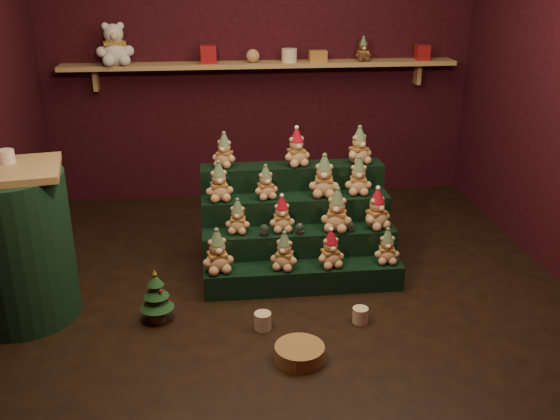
{
  "coord_description": "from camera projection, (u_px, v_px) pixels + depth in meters",
  "views": [
    {
      "loc": [
        -0.47,
        -3.89,
        2.15
      ],
      "look_at": [
        -0.01,
        0.25,
        0.51
      ],
      "focal_mm": 40.0,
      "sensor_mm": 36.0,
      "label": 1
    }
  ],
  "objects": [
    {
      "name": "ground",
      "position": [
        285.0,
        289.0,
        4.43
      ],
      "size": [
        4.0,
        4.0,
        0.0
      ],
      "primitive_type": "plane",
      "color": "black",
      "rests_on": "ground"
    },
    {
      "name": "back_wall",
      "position": [
        260.0,
        51.0,
        5.81
      ],
      "size": [
        4.0,
        0.1,
        2.8
      ],
      "primitive_type": "cube",
      "color": "black",
      "rests_on": "ground"
    },
    {
      "name": "front_wall",
      "position": [
        361.0,
        212.0,
        2.02
      ],
      "size": [
        4.0,
        0.1,
        2.8
      ],
      "primitive_type": "cube",
      "color": "black",
      "rests_on": "ground"
    },
    {
      "name": "back_shelf",
      "position": [
        261.0,
        65.0,
        5.69
      ],
      "size": [
        3.6,
        0.26,
        0.24
      ],
      "color": "tan",
      "rests_on": "ground"
    },
    {
      "name": "riser_tier_front",
      "position": [
        304.0,
        278.0,
        4.4
      ],
      "size": [
        1.4,
        0.22,
        0.18
      ],
      "primitive_type": "cube",
      "color": "black",
      "rests_on": "ground"
    },
    {
      "name": "riser_tier_midfront",
      "position": [
        299.0,
        253.0,
        4.57
      ],
      "size": [
        1.4,
        0.22,
        0.36
      ],
      "primitive_type": "cube",
      "color": "black",
      "rests_on": "ground"
    },
    {
      "name": "riser_tier_midback",
      "position": [
        295.0,
        230.0,
        4.74
      ],
      "size": [
        1.4,
        0.22,
        0.54
      ],
      "primitive_type": "cube",
      "color": "black",
      "rests_on": "ground"
    },
    {
      "name": "riser_tier_back",
      "position": [
        292.0,
        208.0,
        4.91
      ],
      "size": [
        1.4,
        0.22,
        0.72
      ],
      "primitive_type": "cube",
      "color": "black",
      "rests_on": "ground"
    },
    {
      "name": "teddy_0",
      "position": [
        217.0,
        251.0,
        4.24
      ],
      "size": [
        0.26,
        0.24,
        0.3
      ],
      "primitive_type": null,
      "rotation": [
        0.0,
        0.0,
        0.23
      ],
      "color": "tan",
      "rests_on": "riser_tier_front"
    },
    {
      "name": "teddy_1",
      "position": [
        284.0,
        251.0,
        4.29
      ],
      "size": [
        0.24,
        0.23,
        0.27
      ],
      "primitive_type": null,
      "rotation": [
        0.0,
        0.0,
        -0.4
      ],
      "color": "tan",
      "rests_on": "riser_tier_front"
    },
    {
      "name": "teddy_2",
      "position": [
        331.0,
        249.0,
        4.32
      ],
      "size": [
        0.22,
        0.21,
        0.27
      ],
      "primitive_type": null,
      "rotation": [
        0.0,
        0.0,
        0.23
      ],
      "color": "tan",
      "rests_on": "riser_tier_front"
    },
    {
      "name": "teddy_3",
      "position": [
        387.0,
        246.0,
        4.38
      ],
      "size": [
        0.19,
        0.18,
        0.25
      ],
      "primitive_type": null,
      "rotation": [
        0.0,
        0.0,
        -0.09
      ],
      "color": "tan",
      "rests_on": "riser_tier_front"
    },
    {
      "name": "teddy_4",
      "position": [
        238.0,
        216.0,
        4.43
      ],
      "size": [
        0.2,
        0.19,
        0.25
      ],
      "primitive_type": null,
      "rotation": [
        0.0,
        0.0,
        -0.19
      ],
      "color": "tan",
      "rests_on": "riser_tier_midfront"
    },
    {
      "name": "teddy_5",
      "position": [
        282.0,
        214.0,
        4.45
      ],
      "size": [
        0.19,
        0.17,
        0.26
      ],
      "primitive_type": null,
      "rotation": [
        0.0,
        0.0,
        0.05
      ],
      "color": "tan",
      "rests_on": "riser_tier_midfront"
    },
    {
      "name": "teddy_6",
      "position": [
        337.0,
        210.0,
        4.46
      ],
      "size": [
        0.27,
        0.26,
        0.31
      ],
      "primitive_type": null,
      "rotation": [
        0.0,
        0.0,
        -0.32
      ],
      "color": "tan",
      "rests_on": "riser_tier_midfront"
    },
    {
      "name": "teddy_7",
      "position": [
        377.0,
        209.0,
        4.5
      ],
      "size": [
        0.27,
        0.26,
        0.29
      ],
      "primitive_type": null,
      "rotation": [
        0.0,
        0.0,
        0.48
      ],
      "color": "tan",
      "rests_on": "riser_tier_midfront"
    },
    {
      "name": "teddy_8",
      "position": [
        219.0,
        182.0,
        4.52
      ],
      "size": [
        0.23,
        0.21,
        0.28
      ],
      "primitive_type": null,
      "rotation": [
        0.0,
        0.0,
        0.14
      ],
      "color": "tan",
      "rests_on": "riser_tier_midback"
    },
    {
      "name": "teddy_9",
      "position": [
        266.0,
        182.0,
        4.56
      ],
      "size": [
        0.21,
        0.2,
        0.25
      ],
      "primitive_type": null,
      "rotation": [
        0.0,
        0.0,
        0.26
      ],
      "color": "tan",
      "rests_on": "riser_tier_midback"
    },
    {
      "name": "teddy_10",
      "position": [
        324.0,
        176.0,
        4.6
      ],
      "size": [
        0.25,
        0.23,
        0.31
      ],
      "primitive_type": null,
      "rotation": [
        0.0,
        0.0,
        -0.16
      ],
      "color": "tan",
      "rests_on": "riser_tier_midback"
    },
    {
      "name": "teddy_11",
      "position": [
        358.0,
        176.0,
        4.65
      ],
      "size": [
        0.22,
        0.2,
        0.28
      ],
      "primitive_type": null,
      "rotation": [
        0.0,
        0.0,
        -0.12
      ],
      "color": "tan",
      "rests_on": "riser_tier_midback"
    },
    {
      "name": "teddy_12",
      "position": [
        224.0,
        150.0,
        4.69
      ],
      "size": [
        0.23,
        0.23,
        0.26
      ],
      "primitive_type": null,
      "rotation": [
        0.0,
        0.0,
        -0.41
      ],
      "color": "tan",
      "rests_on": "riser_tier_back"
    },
    {
      "name": "teddy_13",
      "position": [
        296.0,
        147.0,
        4.71
      ],
      "size": [
        0.24,
        0.23,
        0.28
      ],
      "primitive_type": null,
      "rotation": [
        0.0,
        0.0,
        0.29
      ],
      "color": "tan",
      "rests_on": "riser_tier_back"
    },
    {
      "name": "teddy_14",
      "position": [
        359.0,
        146.0,
        4.76
      ],
      "size": [
        0.26,
        0.25,
        0.28
      ],
      "primitive_type": null,
      "rotation": [
        0.0,
        0.0,
        0.42
      ],
      "color": "tan",
      "rests_on": "riser_tier_back"
    },
    {
      "name": "snow_globe_a",
      "position": [
        264.0,
        230.0,
        4.4
      ],
      "size": [
        0.06,
        0.06,
        0.08
      ],
      "color": "black",
      "rests_on": "riser_tier_midfront"
    },
    {
      "name": "snow_globe_b",
      "position": [
        300.0,
        228.0,
        4.43
      ],
      "size": [
        0.06,
        0.06,
        0.08
      ],
      "color": "black",
      "rests_on": "riser_tier_midfront"
    },
    {
      "name": "snow_globe_c",
      "position": [
        351.0,
        226.0,
        4.47
      ],
      "size": [
        0.06,
        0.06,
        0.08
      ],
      "color": "black",
      "rests_on": "riser_tier_midfront"
    },
    {
      "name": "side_table",
      "position": [
        15.0,
        245.0,
        3.93
      ],
      "size": [
        0.74,
        0.7,
        1.01
      ],
      "rotation": [
        0.0,
        0.0,
        0.18
      ],
      "color": "tan",
      "rests_on": "ground"
    },
    {
      "name": "table_ornament",
      "position": [
        6.0,
        156.0,
        3.82
      ],
      "size": [
        0.1,
        0.1,
        0.08
      ],
      "primitive_type": "cylinder",
      "color": "beige",
      "rests_on": "side_table"
    },
    {
      "name": "mini_christmas_tree",
      "position": [
        156.0,
        296.0,
        3.97
      ],
      "size": [
        0.22,
        0.22,
        0.37
      ],
      "rotation": [
        0.0,
        0.0,
        -0.34
      ],
      "color": "#482F19",
      "rests_on": "ground"
    },
    {
      "name": "mug_left",
      "position": [
        263.0,
        321.0,
        3.93
      ],
      "size": [
        0.11,
        0.11,
        0.11
      ],
      "primitive_type": "cylinder",
      "color": "beige",
      "rests_on": "ground"
    },
    {
      "name": "mug_right",
      "position": [
        360.0,
        315.0,
        4.0
      ],
      "size": [
        0.1,
        0.1,
        0.1
      ],
      "primitive_type": "cylinder",
      "color": "beige",
      "rests_on": "ground"
    },
    {
      "name": "wicker_basket",
      "position": [
        300.0,
        353.0,
        3.62
      ],
      "size": [
        0.34,
        0.34,
        0.09
      ],
      "primitive_type": "cylinder",
      "rotation": [
        0.0,
        0.0,
        0.18
      ],
      "color": "olive",
      "rests_on": "ground"
    },
    {
      "name": "white_bear",
      "position": [
        114.0,
        38.0,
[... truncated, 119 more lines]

